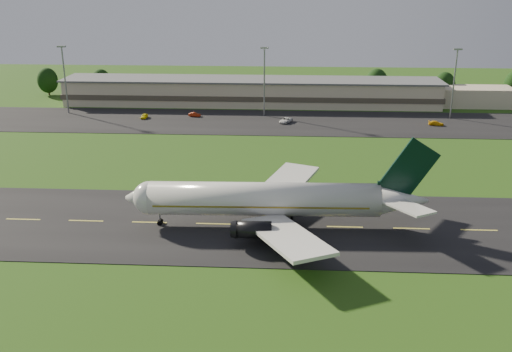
# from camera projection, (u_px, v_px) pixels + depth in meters

# --- Properties ---
(ground) EXTENTS (360.00, 360.00, 0.00)m
(ground) POSITION_uv_depth(u_px,v_px,m) (214.00, 224.00, 96.24)
(ground) COLOR #1A4010
(ground) RESTS_ON ground
(taxiway) EXTENTS (220.00, 30.00, 0.10)m
(taxiway) POSITION_uv_depth(u_px,v_px,m) (214.00, 224.00, 96.22)
(taxiway) COLOR black
(taxiway) RESTS_ON ground
(apron) EXTENTS (260.00, 30.00, 0.10)m
(apron) POSITION_uv_depth(u_px,v_px,m) (246.00, 122.00, 164.06)
(apron) COLOR black
(apron) RESTS_ON ground
(airliner) EXTENTS (51.28, 42.16, 15.57)m
(airliner) POSITION_uv_depth(u_px,v_px,m) (269.00, 200.00, 94.22)
(airliner) COLOR silver
(airliner) RESTS_ON ground
(terminal) EXTENTS (145.00, 16.00, 8.40)m
(terminal) POSITION_uv_depth(u_px,v_px,m) (271.00, 92.00, 185.19)
(terminal) COLOR #C9B399
(terminal) RESTS_ON ground
(light_mast_west) EXTENTS (2.40, 1.20, 20.35)m
(light_mast_west) POSITION_uv_depth(u_px,v_px,m) (64.00, 71.00, 170.37)
(light_mast_west) COLOR gray
(light_mast_west) RESTS_ON ground
(light_mast_centre) EXTENTS (2.40, 1.20, 20.35)m
(light_mast_centre) POSITION_uv_depth(u_px,v_px,m) (264.00, 73.00, 167.13)
(light_mast_centre) COLOR gray
(light_mast_centre) RESTS_ON ground
(light_mast_east) EXTENTS (2.40, 1.20, 20.35)m
(light_mast_east) POSITION_uv_depth(u_px,v_px,m) (455.00, 75.00, 164.15)
(light_mast_east) COLOR gray
(light_mast_east) RESTS_ON ground
(tree_line) EXTENTS (192.37, 9.47, 10.40)m
(tree_line) POSITION_uv_depth(u_px,v_px,m) (349.00, 84.00, 193.31)
(tree_line) COLOR black
(tree_line) RESTS_ON ground
(service_vehicle_a) EXTENTS (1.63, 3.82, 1.29)m
(service_vehicle_a) POSITION_uv_depth(u_px,v_px,m) (144.00, 116.00, 167.73)
(service_vehicle_a) COLOR yellow
(service_vehicle_a) RESTS_ON apron
(service_vehicle_b) EXTENTS (3.74, 1.68, 1.19)m
(service_vehicle_b) POSITION_uv_depth(u_px,v_px,m) (195.00, 115.00, 169.83)
(service_vehicle_b) COLOR #A9270B
(service_vehicle_b) RESTS_ON apron
(service_vehicle_c) EXTENTS (4.30, 5.53, 1.40)m
(service_vehicle_c) POSITION_uv_depth(u_px,v_px,m) (286.00, 120.00, 162.76)
(service_vehicle_c) COLOR silver
(service_vehicle_c) RESTS_ON apron
(service_vehicle_d) EXTENTS (4.43, 2.42, 1.22)m
(service_vehicle_d) POSITION_uv_depth(u_px,v_px,m) (436.00, 123.00, 159.68)
(service_vehicle_d) COLOR #F2B30E
(service_vehicle_d) RESTS_ON apron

